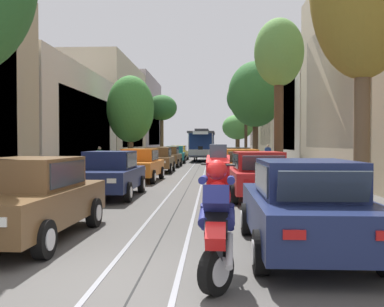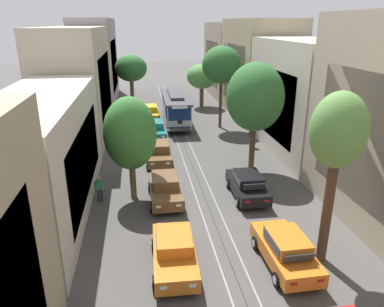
{
  "view_description": "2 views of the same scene",
  "coord_description": "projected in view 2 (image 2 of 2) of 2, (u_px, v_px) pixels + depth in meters",
  "views": [
    {
      "loc": [
        0.99,
        -5.64,
        1.87
      ],
      "look_at": [
        -0.48,
        26.48,
        1.08
      ],
      "focal_mm": 40.36,
      "sensor_mm": 36.0,
      "label": 1
    },
    {
      "loc": [
        -3.69,
        1.92,
        10.22
      ],
      "look_at": [
        0.0,
        27.3,
        0.92
      ],
      "focal_mm": 33.96,
      "sensor_mm": 36.0,
      "label": 2
    }
  ],
  "objects": [
    {
      "name": "trolley_track_rails",
      "position": [
        188.0,
        154.0,
        29.79
      ],
      "size": [
        1.14,
        71.33,
        0.01
      ],
      "color": "gray",
      "rests_on": "ground"
    },
    {
      "name": "street_tree_kerb_left_second",
      "position": [
        130.0,
        134.0,
        21.15
      ],
      "size": [
        3.1,
        2.81,
        6.29
      ],
      "color": "brown",
      "rests_on": "ground"
    },
    {
      "name": "street_tree_kerb_left_mid",
      "position": [
        131.0,
        69.0,
        37.89
      ],
      "size": [
        3.32,
        3.19,
        7.08
      ],
      "color": "brown",
      "rests_on": "ground"
    },
    {
      "name": "parked_car_yellow_far_left",
      "position": [
        150.0,
        113.0,
        40.15
      ],
      "size": [
        2.1,
        4.41,
        1.58
      ],
      "color": "gold",
      "rests_on": "ground"
    },
    {
      "name": "street_tree_kerb_right_fourth",
      "position": [
        222.0,
        65.0,
        35.42
      ],
      "size": [
        3.81,
        3.6,
        8.12
      ],
      "color": "#4C3826",
      "rests_on": "ground"
    },
    {
      "name": "pedestrian_on_right_pavement",
      "position": [
        99.0,
        187.0,
        21.69
      ],
      "size": [
        0.55,
        0.25,
        1.63
      ],
      "color": "#282D38",
      "rests_on": "ground"
    },
    {
      "name": "building_facade_right",
      "position": [
        307.0,
        91.0,
        28.65
      ],
      "size": [
        5.96,
        63.03,
        10.79
      ],
      "color": "tan",
      "rests_on": "ground"
    },
    {
      "name": "parked_car_brown_fourth_left",
      "position": [
        165.0,
        188.0,
        21.86
      ],
      "size": [
        2.03,
        4.38,
        1.58
      ],
      "color": "brown",
      "rests_on": "ground"
    },
    {
      "name": "street_tree_kerb_right_far",
      "position": [
        202.0,
        77.0,
        45.56
      ],
      "size": [
        3.76,
        3.99,
        5.34
      ],
      "color": "brown",
      "rests_on": "ground"
    },
    {
      "name": "parked_car_brown_fifth_left",
      "position": [
        159.0,
        153.0,
        27.81
      ],
      "size": [
        2.06,
        4.39,
        1.58
      ],
      "color": "brown",
      "rests_on": "ground"
    },
    {
      "name": "ground_plane",
      "position": [
        196.0,
        175.0,
        25.76
      ],
      "size": [
        160.0,
        160.0,
        0.0
      ],
      "primitive_type": "plane",
      "color": "#4C4947"
    },
    {
      "name": "parked_car_orange_mid_right",
      "position": [
        286.0,
        249.0,
        15.97
      ],
      "size": [
        2.06,
        4.39,
        1.58
      ],
      "color": "orange",
      "rests_on": "ground"
    },
    {
      "name": "parked_car_black_fourth_right",
      "position": [
        247.0,
        185.0,
        22.31
      ],
      "size": [
        2.06,
        4.39,
        1.58
      ],
      "color": "black",
      "rests_on": "ground"
    },
    {
      "name": "parked_car_teal_sixth_left",
      "position": [
        155.0,
        130.0,
        33.78
      ],
      "size": [
        2.12,
        4.41,
        1.58
      ],
      "color": "#196B70",
      "rests_on": "ground"
    },
    {
      "name": "street_tree_kerb_right_mid",
      "position": [
        255.0,
        97.0,
        24.86
      ],
      "size": [
        3.94,
        4.23,
        7.75
      ],
      "color": "#4C3826",
      "rests_on": "ground"
    },
    {
      "name": "pedestrian_on_left_pavement",
      "position": [
        252.0,
        136.0,
        31.32
      ],
      "size": [
        0.55,
        0.3,
        1.72
      ],
      "color": "slate",
      "rests_on": "ground"
    },
    {
      "name": "building_facade_left",
      "position": [
        67.0,
        99.0,
        28.42
      ],
      "size": [
        5.58,
        63.03,
        10.72
      ],
      "color": "tan",
      "rests_on": "ground"
    },
    {
      "name": "street_tree_kerb_right_second",
      "position": [
        338.0,
        135.0,
        14.61
      ],
      "size": [
        2.33,
        2.18,
        7.73
      ],
      "color": "#4C3826",
      "rests_on": "ground"
    },
    {
      "name": "parked_car_orange_mid_left",
      "position": [
        174.0,
        252.0,
        15.83
      ],
      "size": [
        2.09,
        4.4,
        1.58
      ],
      "color": "orange",
      "rests_on": "ground"
    },
    {
      "name": "cable_car_trolley",
      "position": [
        175.0,
        108.0,
        38.37
      ],
      "size": [
        2.69,
        9.16,
        3.28
      ],
      "color": "navy",
      "rests_on": "ground"
    }
  ]
}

